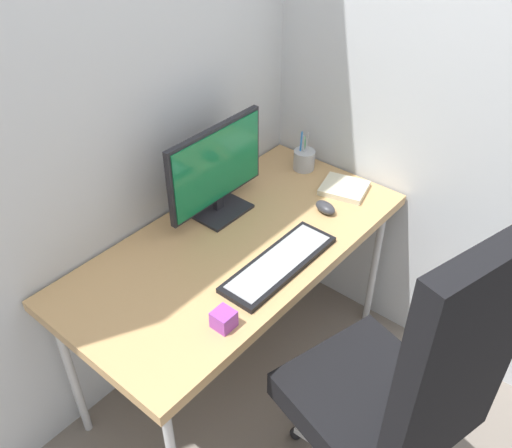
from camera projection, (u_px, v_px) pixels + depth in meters
name	position (u px, v px, depth m)	size (l,w,h in m)	color
ground_plane	(240.00, 368.00, 2.48)	(8.00, 8.00, 0.00)	slate
wall_back	(150.00, 37.00, 1.81)	(2.61, 0.04, 2.80)	silver
wall_side_right	(403.00, 19.00, 1.96)	(0.04, 1.92, 2.80)	silver
desk	(237.00, 252.00, 2.07)	(1.35, 0.66, 0.72)	tan
office_chair	(403.00, 391.00, 1.62)	(0.57, 0.62, 1.28)	black
monitor	(217.00, 170.00, 2.08)	(0.47, 0.17, 0.36)	black
keyboard	(279.00, 264.00, 1.93)	(0.48, 0.15, 0.02)	black
mouse	(325.00, 208.00, 2.18)	(0.06, 0.09, 0.04)	#333338
pen_holder	(304.00, 159.00, 2.42)	(0.09, 0.09, 0.18)	#B2B5BA
notebook	(344.00, 188.00, 2.30)	(0.16, 0.18, 0.02)	beige
desk_clamp_accessory	(224.00, 319.00, 1.70)	(0.06, 0.06, 0.06)	purple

